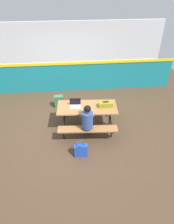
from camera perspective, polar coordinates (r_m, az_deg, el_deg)
name	(u,v)px	position (r m, az deg, el deg)	size (l,w,h in m)	color
ground_plane	(73,127)	(6.26, -4.10, -4.38)	(10.00, 10.00, 0.02)	#4C3826
accent_backdrop	(69,60)	(7.66, -5.14, 14.47)	(8.00, 0.14, 2.60)	teal
picnic_table_main	(87,111)	(5.92, 0.00, 0.18)	(1.77, 1.65, 0.74)	#9E6B3D
student_nearer	(87,119)	(5.39, 0.07, -2.12)	(0.38, 0.53, 1.21)	#2D2D38
laptop_silver	(75,105)	(5.83, -3.41, 2.04)	(0.33, 0.24, 0.22)	silver
toolbox_grey	(105,104)	(5.82, 5.26, 2.17)	(0.40, 0.18, 0.18)	olive
backpack_dark	(59,101)	(7.09, -8.00, 3.01)	(0.30, 0.22, 0.44)	#3F724C
tote_bag_bright	(81,150)	(5.27, -1.76, -10.77)	(0.34, 0.21, 0.43)	#1E47B2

